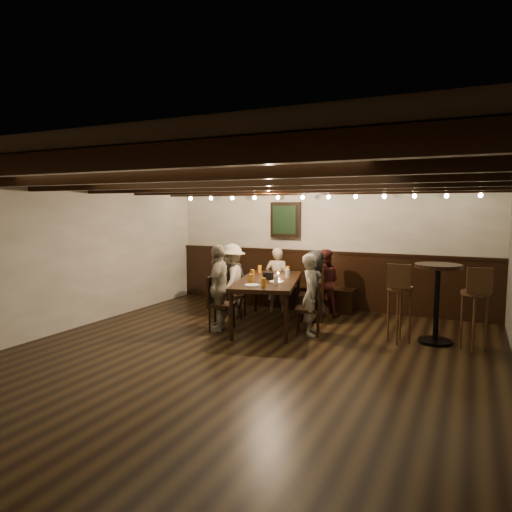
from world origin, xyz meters
The scene contains 27 objects.
room centered at (-0.29, 2.21, 1.07)m, with size 7.00×7.00×7.00m.
dining_table centered at (-0.42, 1.70, 0.73)m, with size 1.48×2.30×0.80m.
chair_left_near centered at (-1.23, 1.94, 0.26)m, with size 0.48×0.48×0.86m.
chair_left_far centered at (-0.99, 1.07, 0.27)m, with size 0.50×0.50×0.89m.
chair_right_near centered at (0.16, 2.32, 0.29)m, with size 0.53×0.53×0.95m.
chair_right_far centered at (0.40, 1.45, 0.26)m, with size 0.48×0.48×0.86m.
person_bench_left centered at (-1.52, 2.33, 0.65)m, with size 0.64×0.42×1.31m, color #28282A.
person_bench_centre centered at (-0.69, 2.71, 0.62)m, with size 0.45×0.30×1.24m, color gray.
person_bench_right centered at (0.22, 2.80, 0.62)m, with size 0.60×0.47×1.24m, color #521E1C.
person_left_near centered at (-1.26, 1.93, 0.67)m, with size 0.87×0.50×1.35m, color #A19A88.
person_left_far centered at (-1.02, 1.07, 0.70)m, with size 0.82×0.34×1.41m, color #9F937F.
person_right_near centered at (0.19, 2.33, 0.62)m, with size 0.61×0.40×1.25m, color #262729.
person_right_far centered at (0.43, 1.46, 0.64)m, with size 0.47×0.31×1.28m, color gray.
pint_a centered at (-0.87, 2.30, 0.87)m, with size 0.07×0.07×0.14m, color #BF7219.
pint_b centered at (-0.34, 2.39, 0.87)m, with size 0.07×0.07×0.14m, color #BF7219.
pint_c centered at (-0.73, 1.71, 0.87)m, with size 0.07×0.07×0.14m, color #BF7219.
pint_d centered at (-0.18, 1.97, 0.87)m, with size 0.07×0.07×0.14m, color silver.
pint_e centered at (-0.51, 1.20, 0.87)m, with size 0.07×0.07×0.14m, color #BF7219.
pint_f centered at (-0.08, 1.22, 0.87)m, with size 0.07×0.07×0.14m, color silver.
pint_g centered at (-0.16, 0.94, 0.87)m, with size 0.07×0.07×0.14m, color #BF7219.
plate_near centered at (-0.38, 0.98, 0.80)m, with size 0.24×0.24×0.01m, color white.
plate_far centered at (-0.16, 1.45, 0.80)m, with size 0.24×0.24×0.01m, color white.
condiment_caddy centered at (-0.40, 1.65, 0.86)m, with size 0.15×0.10×0.12m, color black.
candle centered at (-0.38, 2.02, 0.82)m, with size 0.05×0.05×0.05m, color beige.
high_top_table centered at (2.23, 1.82, 0.77)m, with size 0.66×0.66×1.18m.
bar_stool_left centered at (1.73, 1.61, 0.44)m, with size 0.38×0.38×1.19m.
bar_stool_right centered at (2.74, 1.66, 0.44)m, with size 0.40×0.42×1.19m.
Camera 1 is at (2.67, -5.27, 1.99)m, focal length 32.00 mm.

